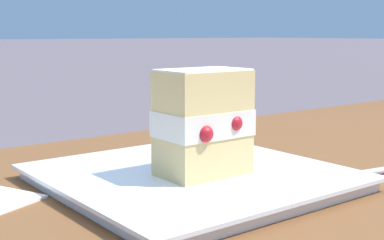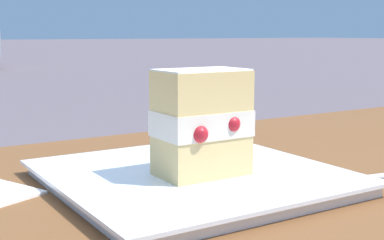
% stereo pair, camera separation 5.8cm
% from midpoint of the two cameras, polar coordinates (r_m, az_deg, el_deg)
% --- Properties ---
extents(dessert_plate, '(0.29, 0.29, 0.02)m').
position_cam_midpoint_polar(dessert_plate, '(0.59, 2.81, -6.07)').
color(dessert_plate, white).
rests_on(dessert_plate, patio_table).
extents(cake_slice, '(0.09, 0.08, 0.11)m').
position_cam_midpoint_polar(cake_slice, '(0.56, 3.95, -0.30)').
color(cake_slice, '#E0C17A').
rests_on(cake_slice, dessert_plate).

